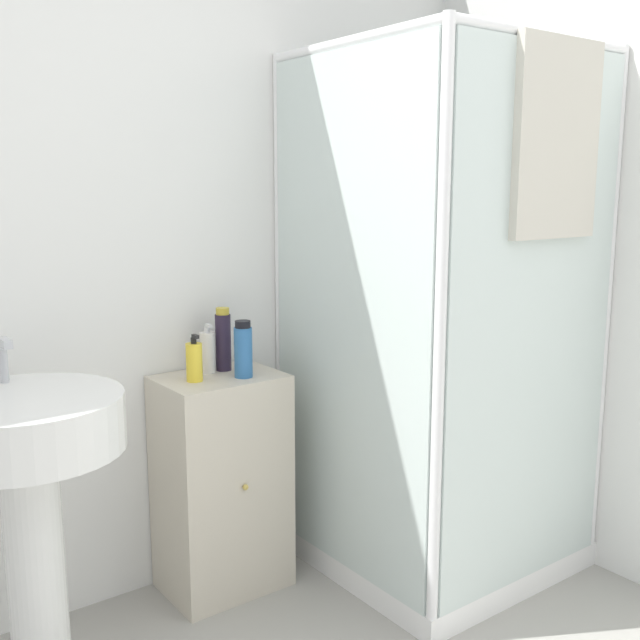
{
  "coord_description": "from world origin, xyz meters",
  "views": [
    {
      "loc": [
        -0.76,
        -0.71,
        1.44
      ],
      "look_at": [
        0.62,
        1.15,
        1.02
      ],
      "focal_mm": 42.0,
      "sensor_mm": 36.0,
      "label": 1
    }
  ],
  "objects_px": {
    "shampoo_bottle_blue": "(243,350)",
    "lotion_bottle_white": "(208,352)",
    "soap_dispenser": "(194,362)",
    "sink": "(29,473)",
    "shampoo_bottle_tall_black": "(223,340)"
  },
  "relations": [
    {
      "from": "sink",
      "to": "shampoo_bottle_tall_black",
      "type": "distance_m",
      "value": 0.85
    },
    {
      "from": "shampoo_bottle_tall_black",
      "to": "lotion_bottle_white",
      "type": "xyz_separation_m",
      "value": [
        -0.06,
        0.0,
        -0.04
      ]
    },
    {
      "from": "lotion_bottle_white",
      "to": "soap_dispenser",
      "type": "bearing_deg",
      "value": -140.51
    },
    {
      "from": "soap_dispenser",
      "to": "lotion_bottle_white",
      "type": "height_order",
      "value": "lotion_bottle_white"
    },
    {
      "from": "shampoo_bottle_tall_black",
      "to": "lotion_bottle_white",
      "type": "bearing_deg",
      "value": 179.06
    },
    {
      "from": "shampoo_bottle_blue",
      "to": "lotion_bottle_white",
      "type": "bearing_deg",
      "value": 118.82
    },
    {
      "from": "sink",
      "to": "lotion_bottle_white",
      "type": "relative_size",
      "value": 5.78
    },
    {
      "from": "sink",
      "to": "lotion_bottle_white",
      "type": "xyz_separation_m",
      "value": [
        0.7,
        0.3,
        0.18
      ]
    },
    {
      "from": "shampoo_bottle_blue",
      "to": "lotion_bottle_white",
      "type": "xyz_separation_m",
      "value": [
        -0.07,
        0.13,
        -0.02
      ]
    },
    {
      "from": "shampoo_bottle_tall_black",
      "to": "shampoo_bottle_blue",
      "type": "distance_m",
      "value": 0.13
    },
    {
      "from": "soap_dispenser",
      "to": "lotion_bottle_white",
      "type": "distance_m",
      "value": 0.12
    },
    {
      "from": "sink",
      "to": "soap_dispenser",
      "type": "height_order",
      "value": "sink"
    },
    {
      "from": "shampoo_bottle_tall_black",
      "to": "shampoo_bottle_blue",
      "type": "relative_size",
      "value": 1.15
    },
    {
      "from": "sink",
      "to": "lotion_bottle_white",
      "type": "bearing_deg",
      "value": 22.79
    },
    {
      "from": "sink",
      "to": "shampoo_bottle_blue",
      "type": "xyz_separation_m",
      "value": [
        0.77,
        0.17,
        0.21
      ]
    }
  ]
}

